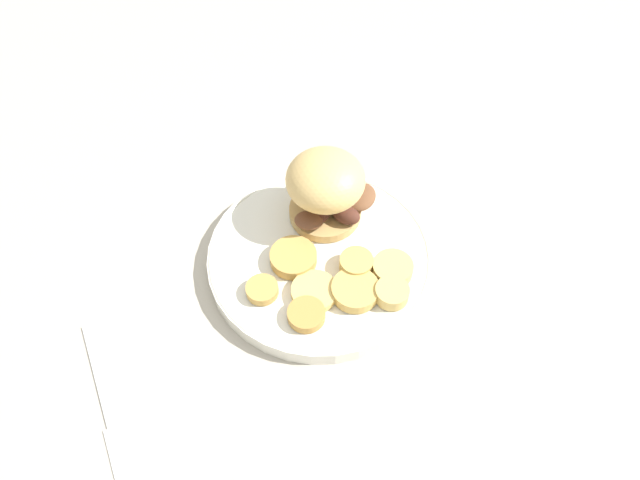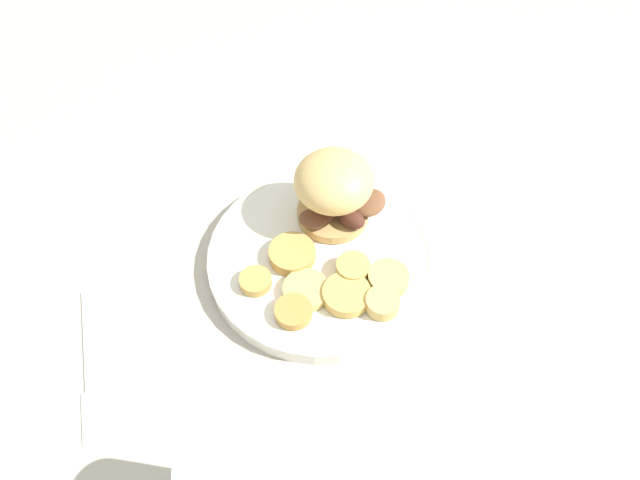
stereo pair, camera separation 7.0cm
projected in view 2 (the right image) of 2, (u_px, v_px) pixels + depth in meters
name	position (u px, v px, depth m)	size (l,w,h in m)	color
ground_plane	(320.00, 263.00, 0.74)	(4.00, 4.00, 0.00)	#B2A899
dinner_plate	(320.00, 258.00, 0.73)	(0.26, 0.26, 0.02)	white
sandwich	(335.00, 189.00, 0.72)	(0.11, 0.11, 0.09)	tan
potato_round_0	(347.00, 295.00, 0.68)	(0.05, 0.05, 0.01)	tan
potato_round_1	(352.00, 270.00, 0.70)	(0.04, 0.04, 0.02)	tan
potato_round_2	(255.00, 281.00, 0.69)	(0.04, 0.04, 0.01)	tan
potato_round_3	(388.00, 279.00, 0.69)	(0.05, 0.05, 0.02)	#DBB766
potato_round_4	(292.00, 254.00, 0.71)	(0.05, 0.05, 0.01)	tan
potato_round_5	(306.00, 290.00, 0.69)	(0.05, 0.05, 0.01)	#DBB766
potato_round_6	(293.00, 311.00, 0.67)	(0.04, 0.04, 0.01)	#BC8942
potato_round_7	(383.00, 303.00, 0.67)	(0.04, 0.04, 0.02)	#DBB766
fork	(91.00, 364.00, 0.66)	(0.13, 0.15, 0.00)	silver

